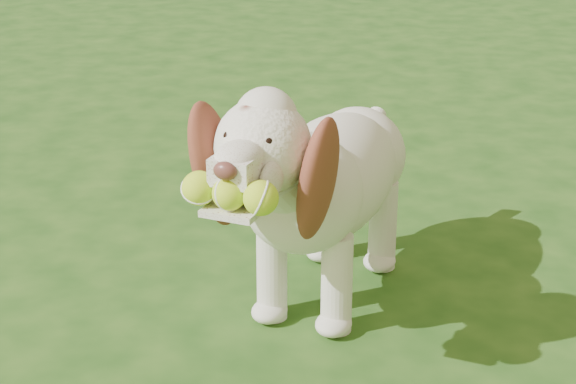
{
  "coord_description": "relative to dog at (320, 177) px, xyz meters",
  "views": [
    {
      "loc": [
        -0.28,
        -2.88,
        1.47
      ],
      "look_at": [
        -0.5,
        -0.45,
        0.48
      ],
      "focal_mm": 60.0,
      "sensor_mm": 36.0,
      "label": 1
    }
  ],
  "objects": [
    {
      "name": "ground",
      "position": [
        0.42,
        0.21,
        -0.43
      ],
      "size": [
        80.0,
        80.0,
        0.0
      ],
      "primitive_type": "plane",
      "color": "#1A4112",
      "rests_on": "ground"
    },
    {
      "name": "dog",
      "position": [
        0.0,
        0.0,
        0.0
      ],
      "size": [
        0.66,
        1.23,
        0.81
      ],
      "rotation": [
        0.0,
        0.0,
        -0.3
      ],
      "color": "silver",
      "rests_on": "ground"
    }
  ]
}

